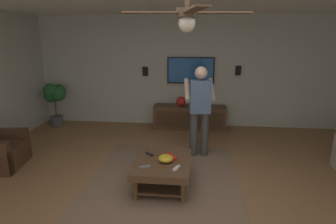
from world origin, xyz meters
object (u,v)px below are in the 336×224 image
Objects in this scene: remote_white at (177,168)px; vase_round at (181,101)px; media_console at (189,117)px; potted_plant_tall at (55,97)px; person_standing at (200,106)px; wall_speaker_right at (145,71)px; wall_speaker_left at (238,70)px; coffee_table at (163,167)px; book at (169,157)px; ceiling_fan at (187,16)px; bowl at (166,158)px; remote_black at (150,154)px; remote_grey at (145,167)px; tv at (191,70)px.

vase_round reaches higher than remote_white.
potted_plant_tall reaches higher than media_console.
person_standing reaches higher than wall_speaker_right.
vase_round is 1.52m from wall_speaker_left.
coffee_table is 4.55× the size of book.
ceiling_fan reaches higher than wall_speaker_left.
wall_speaker_left reaches higher than book.
coffee_table is 3.24m from wall_speaker_right.
book is at bearing 179.68° from vase_round.
media_console reaches higher than remote_white.
remote_black is at bearing 51.84° from bowl.
remote_grey is at bearing 174.01° from vase_round.
remote_black is 0.68× the size of wall_speaker_right.
ceiling_fan reaches higher than bowl.
person_standing is at bearing -164.70° from vase_round.
wall_speaker_right reaches higher than vase_round.
wall_speaker_right is (3.00, 0.84, 0.87)m from bowl.
remote_grey is at bearing -46.82° from remote_black.
wall_speaker_left is at bearing -84.54° from potted_plant_tall.
bowl is at bearing 19.42° from ceiling_fan.
remote_black is 2.57m from vase_round.
ceiling_fan is at bearing 168.27° from person_standing.
remote_grey is (-2.96, 0.52, 0.14)m from media_console.
tv is 5.11× the size of bowl.
book is at bearing -160.89° from remote_grey.
wall_speaker_right is (3.22, 0.58, 0.91)m from remote_grey.
coffee_table is 6.67× the size of remote_white.
coffee_table is 6.67× the size of remote_black.
bowl is 2.76m from vase_round.
coffee_table is 0.83× the size of ceiling_fan.
book is (-2.63, 0.22, 0.14)m from media_console.
wall_speaker_right reaches higher than remote_white.
vase_round is at bearing 4.04° from ceiling_fan.
wall_speaker_left reaches higher than remote_grey.
remote_grey is at bearing -135.79° from potted_plant_tall.
potted_plant_tall is 4.88× the size of bowl.
vase_round is 1.14m from wall_speaker_right.
ceiling_fan is at bearing -136.40° from potted_plant_tall.
wall_speaker_right is at bearing -9.93° from book.
tv is at bearing 120.94° from remote_black.
coffee_table is 0.17m from book.
media_console is 2.77m from bowl.
person_standing reaches higher than book.
bowl is 3.42m from wall_speaker_left.
remote_grey is (-1.41, 0.74, -0.52)m from person_standing.
remote_black and remote_grey have the same top height.
wall_speaker_left is 4.13m from ceiling_fan.
coffee_table is 0.35m from remote_white.
coffee_table is at bearing -159.19° from remote_grey.
remote_black is at bearing -168.53° from wall_speaker_right.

